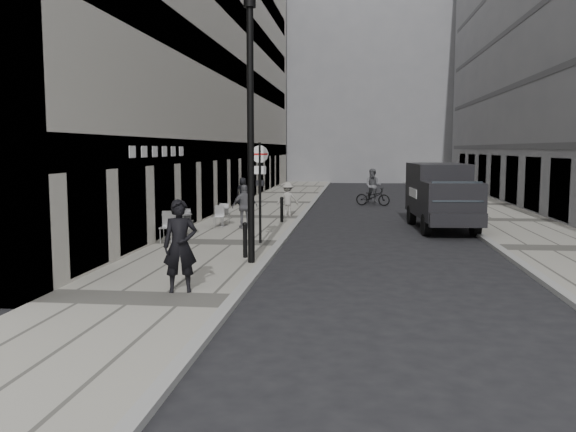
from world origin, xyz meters
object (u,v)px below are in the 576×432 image
Objects in this scene: sign_post at (260,179)px; lamppost at (250,115)px; walking_man at (180,246)px; cyclist at (373,191)px; panel_van at (441,193)px.

lamppost is at bearing -81.65° from sign_post.
sign_post reaches higher than walking_man.
cyclist is at bearing 78.52° from lamppost.
walking_man reaches higher than cyclist.
panel_van is (6.14, 8.51, -2.62)m from lamppost.
walking_man is 0.96× the size of cyclist.
lamppost is 19.07m from cyclist.
panel_van is 2.71× the size of cyclist.
panel_van is at bearing 44.04° from walking_man.
panel_van is (7.07, 12.03, 0.34)m from walking_man.
sign_post is at bearing 69.36° from walking_man.
walking_man is 0.61× the size of sign_post.
sign_post is (0.63, 6.98, 1.10)m from walking_man.
lamppost reaches higher than panel_van.
cyclist is at bearing 99.74° from panel_van.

